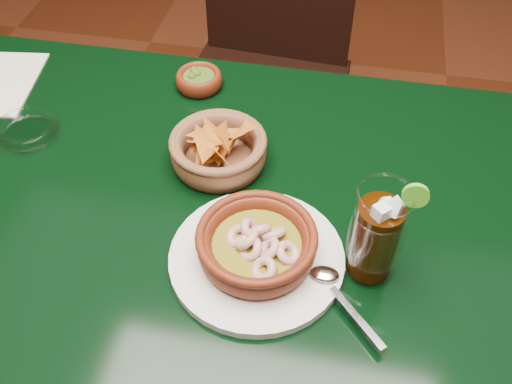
% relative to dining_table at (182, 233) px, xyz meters
% --- Properties ---
extents(dining_table, '(1.20, 0.80, 0.75)m').
position_rel_dining_table_xyz_m(dining_table, '(0.00, 0.00, 0.00)').
color(dining_table, black).
rests_on(dining_table, ground).
extents(dining_chair, '(0.47, 0.47, 0.95)m').
position_rel_dining_table_xyz_m(dining_chair, '(0.03, 0.71, -0.13)').
color(dining_chair, black).
rests_on(dining_chair, ground).
extents(shrimp_plate, '(0.33, 0.26, 0.08)m').
position_rel_dining_table_xyz_m(shrimp_plate, '(0.16, -0.10, 0.13)').
color(shrimp_plate, silver).
rests_on(shrimp_plate, dining_table).
extents(chip_basket, '(0.20, 0.20, 0.11)m').
position_rel_dining_table_xyz_m(chip_basket, '(0.05, 0.09, 0.13)').
color(chip_basket, brown).
rests_on(chip_basket, dining_table).
extents(guacamole_ramekin, '(0.11, 0.11, 0.04)m').
position_rel_dining_table_xyz_m(guacamole_ramekin, '(-0.04, 0.30, 0.12)').
color(guacamole_ramekin, '#541A0B').
rests_on(guacamole_ramekin, dining_table).
extents(cola_drink, '(0.16, 0.16, 0.19)m').
position_rel_dining_table_xyz_m(cola_drink, '(0.32, -0.09, 0.18)').
color(cola_drink, white).
rests_on(cola_drink, dining_table).
extents(glass_ashtray, '(0.13, 0.13, 0.03)m').
position_rel_dining_table_xyz_m(glass_ashtray, '(-0.31, 0.10, 0.11)').
color(glass_ashtray, white).
rests_on(glass_ashtray, dining_table).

